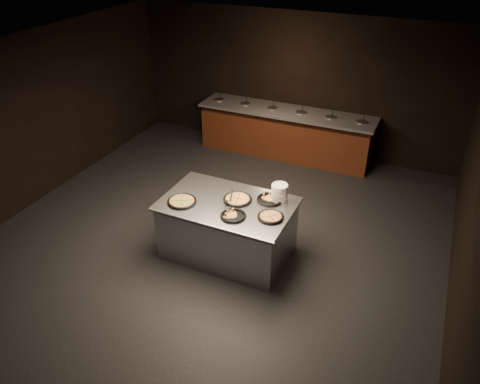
{
  "coord_description": "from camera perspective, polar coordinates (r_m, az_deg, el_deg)",
  "views": [
    {
      "loc": [
        2.82,
        -5.17,
        4.56
      ],
      "look_at": [
        0.4,
        0.3,
        0.94
      ],
      "focal_mm": 35.0,
      "sensor_mm": 36.0,
      "label": 1
    }
  ],
  "objects": [
    {
      "name": "pan_cheese_slices_a",
      "position": [
        6.84,
        3.67,
        -0.89
      ],
      "size": [
        0.39,
        0.39,
        0.04
      ],
      "rotation": [
        0.0,
        0.0,
        1.06
      ],
      "color": "black",
      "rests_on": "serving_counter"
    },
    {
      "name": "server_left",
      "position": [
        6.83,
        -1.03,
        -0.36
      ],
      "size": [
        0.14,
        0.3,
        0.15
      ],
      "rotation": [
        0.0,
        0.0,
        1.93
      ],
      "color": "#B4B7BC",
      "rests_on": "serving_counter"
    },
    {
      "name": "salad_bar",
      "position": [
        10.05,
        5.51,
        6.83
      ],
      "size": [
        3.7,
        0.83,
        1.18
      ],
      "color": "#5D2816",
      "rests_on": "ground"
    },
    {
      "name": "plate_stack",
      "position": [
        6.8,
        4.85,
        -0.07
      ],
      "size": [
        0.24,
        0.24,
        0.25
      ],
      "primitive_type": "cylinder",
      "color": "white",
      "rests_on": "serving_counter"
    },
    {
      "name": "pan_veggie_whole",
      "position": [
        6.83,
        -7.09,
        -1.12
      ],
      "size": [
        0.43,
        0.43,
        0.04
      ],
      "rotation": [
        0.0,
        0.0,
        0.54
      ],
      "color": "black",
      "rests_on": "serving_counter"
    },
    {
      "name": "server_right",
      "position": [
        6.59,
        -1.57,
        -1.51
      ],
      "size": [
        0.29,
        0.28,
        0.18
      ],
      "rotation": [
        0.0,
        0.0,
        -0.73
      ],
      "color": "#B4B7BC",
      "rests_on": "serving_counter"
    },
    {
      "name": "pan_veggie_slices",
      "position": [
        6.46,
        3.76,
        -3.01
      ],
      "size": [
        0.37,
        0.37,
        0.04
      ],
      "rotation": [
        0.0,
        0.0,
        -0.84
      ],
      "color": "black",
      "rests_on": "serving_counter"
    },
    {
      "name": "pan_cheese_whole",
      "position": [
        6.83,
        -0.3,
        -0.87
      ],
      "size": [
        0.42,
        0.42,
        0.04
      ],
      "rotation": [
        0.0,
        0.0,
        0.21
      ],
      "color": "black",
      "rests_on": "serving_counter"
    },
    {
      "name": "room",
      "position": [
        6.66,
        -4.19,
        3.25
      ],
      "size": [
        7.02,
        8.02,
        2.92
      ],
      "color": "black",
      "rests_on": "ground"
    },
    {
      "name": "serving_counter",
      "position": [
        7.05,
        -1.51,
        -4.59
      ],
      "size": [
        1.93,
        1.25,
        0.92
      ],
      "rotation": [
        0.0,
        0.0,
        -0.02
      ],
      "color": "#B4B7BC",
      "rests_on": "ground"
    },
    {
      "name": "pan_cheese_slices_b",
      "position": [
        6.47,
        -0.83,
        -2.89
      ],
      "size": [
        0.36,
        0.36,
        0.04
      ],
      "rotation": [
        0.0,
        0.0,
        1.95
      ],
      "color": "black",
      "rests_on": "serving_counter"
    }
  ]
}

